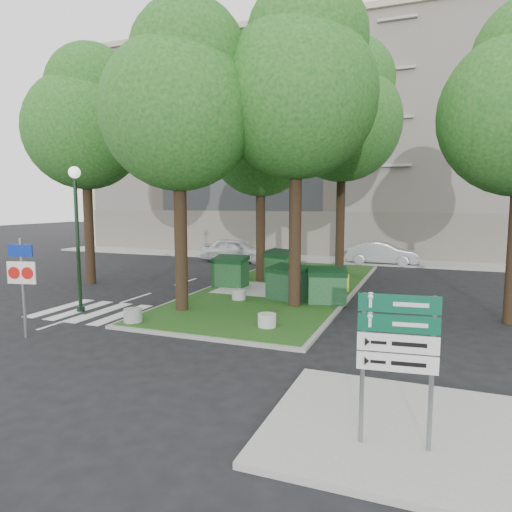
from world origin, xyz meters
The scene contains 25 objects.
ground centered at (0.00, 0.00, 0.00)m, with size 120.00×120.00×0.00m, color black.
median_island centered at (0.50, 8.00, 0.06)m, with size 6.00×16.00×0.12m, color #1F4413.
median_kerb centered at (0.50, 8.00, 0.05)m, with size 6.30×16.30×0.10m, color gray.
sidewalk_corner centered at (6.50, -3.50, 0.06)m, with size 5.00×4.00×0.12m, color #999993.
building_sidewalk centered at (0.00, 18.50, 0.06)m, with size 42.00×3.00×0.12m, color #999993.
zebra_crossing centered at (-3.75, 1.50, 0.01)m, with size 5.00×3.00×0.01m, color silver.
apartment_building centered at (0.00, 26.00, 8.00)m, with size 41.00×12.00×16.00m, color tan.
tree_median_near_left centered at (-1.41, 2.56, 7.32)m, with size 5.20×5.20×10.53m.
tree_median_near_right centered at (2.09, 4.56, 7.99)m, with size 5.60×5.60×11.46m.
tree_median_mid centered at (-0.91, 9.06, 6.98)m, with size 4.80×4.80×9.99m.
tree_median_far centered at (2.29, 12.06, 8.32)m, with size 5.80×5.80×11.93m.
tree_street_left centered at (-8.41, 6.06, 7.65)m, with size 5.40×5.40×11.00m.
dumpster_a centered at (-1.75, 7.15, 0.78)m, with size 1.48×1.04×1.37m.
dumpster_b centered at (-0.15, 9.20, 0.83)m, with size 1.91×1.65×1.49m.
dumpster_c centered at (1.45, 5.39, 0.77)m, with size 1.72×1.47×1.35m.
dumpster_d centered at (3.00, 5.42, 0.76)m, with size 1.63×1.32×1.33m.
bollard_left centered at (-2.10, 0.50, 0.33)m, with size 0.58×0.58×0.41m, color gray.
bollard_right centered at (2.03, 1.47, 0.32)m, with size 0.55×0.55×0.40m, color #AEADA8.
bollard_mid centered at (-0.29, 4.73, 0.31)m, with size 0.54×0.54×0.38m, color gray.
litter_bin centered at (3.20, 7.86, 0.48)m, with size 0.41×0.41×0.71m, color yellow.
street_lamp centered at (-4.96, 1.38, 3.19)m, with size 0.40×0.40×5.07m.
traffic_sign_pole centered at (-4.15, -1.71, 1.83)m, with size 0.85×0.23×2.86m.
directional_sign centered at (6.14, -4.20, 1.70)m, with size 1.19×0.20×2.38m.
car_white centered at (-5.16, 15.70, 0.78)m, with size 1.84×4.56×1.55m, color silver.
car_silver centered at (3.77, 17.68, 0.71)m, with size 1.51×4.33×1.43m, color #AEB1B7.
Camera 1 is at (6.54, -11.16, 3.86)m, focal length 32.00 mm.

